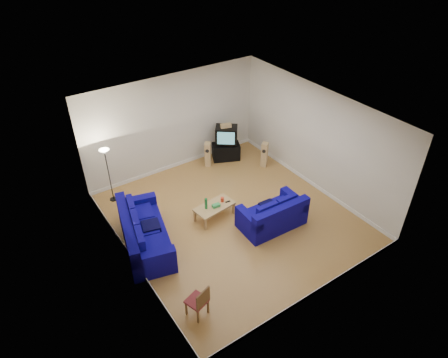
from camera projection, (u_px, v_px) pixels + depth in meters
room at (233, 172)px, 10.38m from camera, size 6.01×6.51×3.21m
sofa_three_seat at (143, 235)px, 10.17m from camera, size 1.61×2.62×0.94m
sofa_loveseat at (273, 216)px, 10.80m from camera, size 1.80×1.05×0.88m
coffee_table at (214, 207)px, 11.08m from camera, size 1.19×0.70×0.41m
bottle at (206, 204)px, 10.86m from camera, size 0.09×0.09×0.33m
tissue_box at (216, 205)px, 10.98m from camera, size 0.23×0.14×0.09m
red_canister at (222, 200)px, 11.17m from camera, size 0.12×0.12×0.13m
remote at (228, 202)px, 11.18m from camera, size 0.15×0.06×0.02m
tv_stand at (226, 152)px, 13.70m from camera, size 1.04×0.84×0.56m
av_receiver at (227, 143)px, 13.51m from camera, size 0.54×0.53×0.10m
television at (226, 134)px, 13.34m from camera, size 0.89×0.86×0.56m
centre_speaker at (226, 126)px, 13.12m from camera, size 0.39×0.25×0.13m
speaker_left at (208, 154)px, 13.27m from camera, size 0.31×0.32×0.85m
speaker_right at (264, 155)px, 13.25m from camera, size 0.32×0.31×0.85m
floor_lamp at (106, 159)px, 11.14m from camera, size 0.30×0.30×1.73m
dining_chair at (199, 301)px, 8.35m from camera, size 0.51×0.51×0.84m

